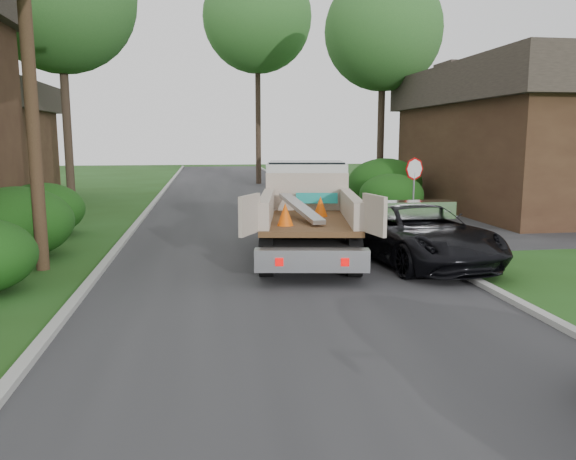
% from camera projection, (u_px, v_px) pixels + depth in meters
% --- Properties ---
extents(ground, '(120.00, 120.00, 0.00)m').
position_uv_depth(ground, '(307.00, 327.00, 9.27)').
color(ground, '#204313').
rests_on(ground, ground).
extents(road, '(8.00, 90.00, 0.02)m').
position_uv_depth(road, '(255.00, 230.00, 19.04)').
color(road, '#28282B').
rests_on(road, ground).
extents(curb_left, '(0.20, 90.00, 0.12)m').
position_uv_depth(curb_left, '(131.00, 232.00, 18.45)').
color(curb_left, '#9E9E99').
rests_on(curb_left, ground).
extents(curb_right, '(0.20, 90.00, 0.12)m').
position_uv_depth(curb_right, '(372.00, 226.00, 19.61)').
color(curb_right, '#9E9E99').
rests_on(curb_right, ground).
extents(stop_sign, '(0.71, 0.32, 2.48)m').
position_uv_depth(stop_sign, '(414.00, 179.00, 18.52)').
color(stop_sign, slate).
rests_on(stop_sign, ground).
extents(utility_pole, '(2.42, 1.25, 10.00)m').
position_uv_depth(utility_pole, '(28.00, 44.00, 12.53)').
color(utility_pole, '#382619').
rests_on(utility_pole, ground).
extents(house_right, '(9.72, 12.96, 6.20)m').
position_uv_depth(house_right, '(545.00, 137.00, 24.29)').
color(house_right, '#372116').
rests_on(house_right, ground).
extents(hedge_left_b, '(2.86, 2.86, 1.87)m').
position_uv_depth(hedge_left_b, '(17.00, 223.00, 14.54)').
color(hedge_left_b, '#173C0E').
rests_on(hedge_left_b, ground).
extents(hedge_left_c, '(2.60, 2.60, 1.70)m').
position_uv_depth(hedge_left_c, '(43.00, 209.00, 17.93)').
color(hedge_left_c, '#173C0E').
rests_on(hedge_left_c, ground).
extents(hedge_right_a, '(2.60, 2.60, 1.70)m').
position_uv_depth(hedge_right_a, '(391.00, 195.00, 22.66)').
color(hedge_right_a, '#173C0E').
rests_on(hedge_right_a, ground).
extents(hedge_right_b, '(3.38, 3.38, 2.21)m').
position_uv_depth(hedge_right_b, '(385.00, 183.00, 25.65)').
color(hedge_right_b, '#173C0E').
rests_on(hedge_right_b, ground).
extents(tree_right_far, '(6.00, 6.00, 11.50)m').
position_uv_depth(tree_right_far, '(383.00, 31.00, 28.51)').
color(tree_right_far, '#2D2119').
rests_on(tree_right_far, ground).
extents(tree_center_far, '(7.20, 7.20, 14.60)m').
position_uv_depth(tree_center_far, '(257.00, 18.00, 37.09)').
color(tree_center_far, '#2D2119').
rests_on(tree_center_far, ground).
extents(flatbed_truck, '(3.59, 6.72, 2.42)m').
position_uv_depth(flatbed_truck, '(307.00, 203.00, 15.53)').
color(flatbed_truck, black).
rests_on(flatbed_truck, ground).
extents(black_pickup, '(3.20, 5.62, 1.48)m').
position_uv_depth(black_pickup, '(417.00, 233.00, 14.06)').
color(black_pickup, black).
rests_on(black_pickup, ground).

